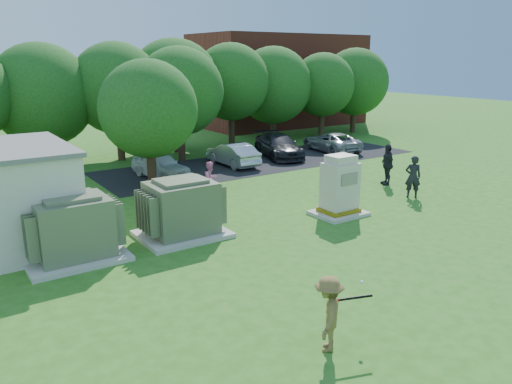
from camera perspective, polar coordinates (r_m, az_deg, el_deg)
ground at (r=15.87m, az=8.18°, el=-7.70°), size 120.00×120.00×0.00m
brick_building at (r=47.00m, az=2.57°, el=12.64°), size 15.00×8.00×8.00m
parking_strip at (r=30.20m, az=0.93°, el=3.53°), size 20.00×6.00×0.01m
transformer_left at (r=16.46m, az=-20.20°, el=-4.07°), size 3.00×2.40×2.07m
transformer_right at (r=17.61m, az=-8.50°, el=-2.02°), size 3.00×2.40×2.07m
generator_cabinet at (r=20.00m, az=9.54°, el=0.32°), size 2.00×1.64×2.44m
picnic_table at (r=22.36m, az=-8.67°, el=0.55°), size 2.01×1.51×0.86m
batter at (r=11.05m, az=8.26°, el=-13.61°), size 1.23×1.21×1.70m
person_by_generator at (r=23.31m, az=17.50°, el=1.67°), size 0.83×0.80×1.91m
person_at_picnic at (r=22.57m, az=-5.21°, el=1.49°), size 0.94×0.84×1.60m
person_walking_right at (r=25.36m, az=14.76°, el=3.07°), size 0.97×1.28×2.02m
car_white at (r=26.53m, az=-10.83°, el=3.01°), size 2.28×3.99×1.28m
car_silver_a at (r=29.00m, az=-2.69°, el=4.35°), size 1.41×4.04×1.33m
car_dark at (r=31.38m, az=2.58°, el=5.28°), size 3.22×5.26×1.43m
car_silver_b at (r=33.75m, az=8.58°, el=5.70°), size 2.63×4.81×1.28m
batting_equipment at (r=11.25m, az=10.86°, el=-11.57°), size 1.16×0.54×0.16m
tree_row at (r=31.55m, az=-12.43°, el=11.30°), size 41.30×13.30×7.30m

